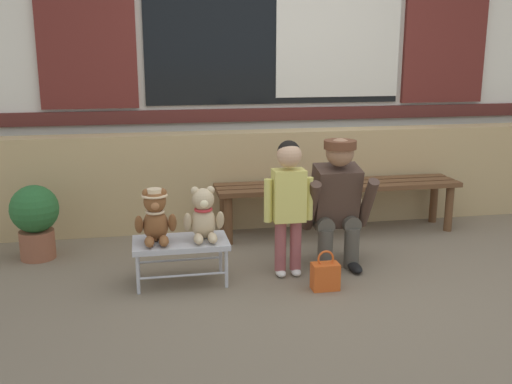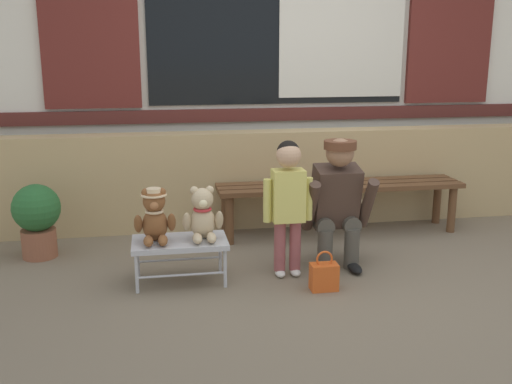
{
  "view_description": "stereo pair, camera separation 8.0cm",
  "coord_description": "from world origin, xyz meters",
  "px_view_note": "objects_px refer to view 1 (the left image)",
  "views": [
    {
      "loc": [
        -1.25,
        -3.67,
        1.57
      ],
      "look_at": [
        -0.46,
        0.43,
        0.55
      ],
      "focal_mm": 41.79,
      "sensor_mm": 36.0,
      "label": 1
    },
    {
      "loc": [
        -1.17,
        -3.68,
        1.57
      ],
      "look_at": [
        -0.46,
        0.43,
        0.55
      ],
      "focal_mm": 41.79,
      "sensor_mm": 36.0,
      "label": 2
    }
  ],
  "objects_px": {
    "handbag_on_ground": "(325,276)",
    "teddy_bear_with_hat": "(155,217)",
    "wooden_bench_long": "(338,191)",
    "child_standing": "(289,194)",
    "teddy_bear_plain": "(204,216)",
    "potted_plant": "(35,218)",
    "adult_crouching": "(338,202)",
    "small_display_bench": "(181,245)"
  },
  "relations": [
    {
      "from": "small_display_bench",
      "to": "adult_crouching",
      "type": "distance_m",
      "value": 1.17
    },
    {
      "from": "potted_plant",
      "to": "child_standing",
      "type": "bearing_deg",
      "value": -21.08
    },
    {
      "from": "small_display_bench",
      "to": "child_standing",
      "type": "bearing_deg",
      "value": -0.46
    },
    {
      "from": "wooden_bench_long",
      "to": "potted_plant",
      "type": "relative_size",
      "value": 3.68
    },
    {
      "from": "small_display_bench",
      "to": "teddy_bear_plain",
      "type": "xyz_separation_m",
      "value": [
        0.16,
        0.0,
        0.2
      ]
    },
    {
      "from": "adult_crouching",
      "to": "handbag_on_ground",
      "type": "height_order",
      "value": "adult_crouching"
    },
    {
      "from": "child_standing",
      "to": "potted_plant",
      "type": "height_order",
      "value": "child_standing"
    },
    {
      "from": "teddy_bear_with_hat",
      "to": "child_standing",
      "type": "bearing_deg",
      "value": -0.52
    },
    {
      "from": "teddy_bear_with_hat",
      "to": "handbag_on_ground",
      "type": "xyz_separation_m",
      "value": [
        1.09,
        -0.31,
        -0.38
      ]
    },
    {
      "from": "small_display_bench",
      "to": "wooden_bench_long",
      "type": "bearing_deg",
      "value": 31.95
    },
    {
      "from": "teddy_bear_with_hat",
      "to": "potted_plant",
      "type": "xyz_separation_m",
      "value": [
        -0.88,
        0.68,
        -0.15
      ]
    },
    {
      "from": "teddy_bear_plain",
      "to": "adult_crouching",
      "type": "bearing_deg",
      "value": 7.26
    },
    {
      "from": "wooden_bench_long",
      "to": "small_display_bench",
      "type": "xyz_separation_m",
      "value": [
        -1.4,
        -0.88,
        -0.11
      ]
    },
    {
      "from": "teddy_bear_with_hat",
      "to": "teddy_bear_plain",
      "type": "bearing_deg",
      "value": -0.13
    },
    {
      "from": "child_standing",
      "to": "handbag_on_ground",
      "type": "distance_m",
      "value": 0.61
    },
    {
      "from": "teddy_bear_plain",
      "to": "child_standing",
      "type": "xyz_separation_m",
      "value": [
        0.59,
        -0.01,
        0.13
      ]
    },
    {
      "from": "teddy_bear_with_hat",
      "to": "teddy_bear_plain",
      "type": "distance_m",
      "value": 0.32
    },
    {
      "from": "adult_crouching",
      "to": "potted_plant",
      "type": "xyz_separation_m",
      "value": [
        -2.19,
        0.56,
        -0.16
      ]
    },
    {
      "from": "potted_plant",
      "to": "wooden_bench_long",
      "type": "bearing_deg",
      "value": 4.51
    },
    {
      "from": "small_display_bench",
      "to": "handbag_on_ground",
      "type": "height_order",
      "value": "small_display_bench"
    },
    {
      "from": "handbag_on_ground",
      "to": "potted_plant",
      "type": "bearing_deg",
      "value": 153.33
    },
    {
      "from": "small_display_bench",
      "to": "potted_plant",
      "type": "distance_m",
      "value": 1.25
    },
    {
      "from": "adult_crouching",
      "to": "small_display_bench",
      "type": "bearing_deg",
      "value": -173.68
    },
    {
      "from": "small_display_bench",
      "to": "teddy_bear_plain",
      "type": "height_order",
      "value": "teddy_bear_plain"
    },
    {
      "from": "wooden_bench_long",
      "to": "adult_crouching",
      "type": "relative_size",
      "value": 2.21
    },
    {
      "from": "small_display_bench",
      "to": "adult_crouching",
      "type": "relative_size",
      "value": 0.67
    },
    {
      "from": "wooden_bench_long",
      "to": "teddy_bear_plain",
      "type": "xyz_separation_m",
      "value": [
        -1.24,
        -0.87,
        0.09
      ]
    },
    {
      "from": "wooden_bench_long",
      "to": "potted_plant",
      "type": "bearing_deg",
      "value": -175.49
    },
    {
      "from": "handbag_on_ground",
      "to": "teddy_bear_with_hat",
      "type": "bearing_deg",
      "value": 164.2
    },
    {
      "from": "child_standing",
      "to": "handbag_on_ground",
      "type": "height_order",
      "value": "child_standing"
    },
    {
      "from": "teddy_bear_plain",
      "to": "potted_plant",
      "type": "height_order",
      "value": "teddy_bear_plain"
    },
    {
      "from": "small_display_bench",
      "to": "potted_plant",
      "type": "height_order",
      "value": "potted_plant"
    },
    {
      "from": "wooden_bench_long",
      "to": "child_standing",
      "type": "xyz_separation_m",
      "value": [
        -0.66,
        -0.88,
        0.22
      ]
    },
    {
      "from": "teddy_bear_plain",
      "to": "child_standing",
      "type": "relative_size",
      "value": 0.38
    },
    {
      "from": "teddy_bear_plain",
      "to": "adult_crouching",
      "type": "relative_size",
      "value": 0.38
    },
    {
      "from": "wooden_bench_long",
      "to": "child_standing",
      "type": "relative_size",
      "value": 2.19
    },
    {
      "from": "small_display_bench",
      "to": "child_standing",
      "type": "height_order",
      "value": "child_standing"
    },
    {
      "from": "teddy_bear_with_hat",
      "to": "adult_crouching",
      "type": "relative_size",
      "value": 0.38
    },
    {
      "from": "adult_crouching",
      "to": "handbag_on_ground",
      "type": "bearing_deg",
      "value": -116.67
    },
    {
      "from": "wooden_bench_long",
      "to": "handbag_on_ground",
      "type": "bearing_deg",
      "value": -111.94
    },
    {
      "from": "small_display_bench",
      "to": "handbag_on_ground",
      "type": "relative_size",
      "value": 2.35
    },
    {
      "from": "handbag_on_ground",
      "to": "child_standing",
      "type": "bearing_deg",
      "value": 121.18
    }
  ]
}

